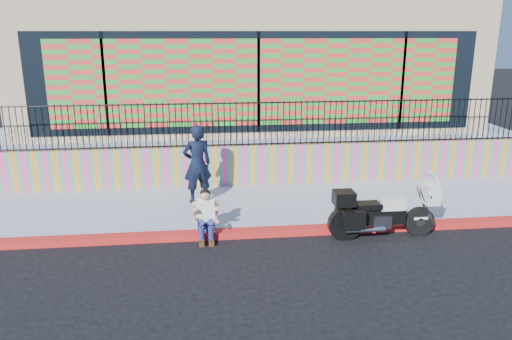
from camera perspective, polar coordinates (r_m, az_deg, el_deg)
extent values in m
plane|color=black|center=(10.90, 2.84, -7.39)|extent=(90.00, 90.00, 0.00)
cube|color=red|center=(10.87, 2.85, -7.03)|extent=(16.00, 0.30, 0.15)
cube|color=#8B93A7|center=(12.39, 1.62, -4.10)|extent=(16.00, 3.00, 0.15)
cube|color=#FF4381|center=(13.72, 0.70, 0.61)|extent=(16.00, 0.20, 1.10)
cube|color=#8B93A7|center=(18.68, -1.26, 4.43)|extent=(16.00, 10.00, 1.25)
cube|color=tan|center=(18.15, -1.25, 12.47)|extent=(14.00, 8.00, 4.00)
cube|color=black|center=(14.19, 0.28, 9.95)|extent=(12.60, 0.04, 2.80)
cube|color=red|center=(14.16, 0.30, 9.94)|extent=(11.48, 0.02, 2.40)
cylinder|color=black|center=(11.29, 18.16, -5.61)|extent=(0.64, 0.14, 0.64)
cylinder|color=black|center=(10.73, 10.11, -6.18)|extent=(0.64, 0.14, 0.64)
cube|color=black|center=(10.93, 14.29, -5.10)|extent=(0.92, 0.27, 0.33)
cube|color=silver|center=(10.94, 14.02, -5.59)|extent=(0.39, 0.33, 0.29)
cube|color=silver|center=(10.90, 15.25, -3.71)|extent=(0.53, 0.31, 0.23)
cube|color=black|center=(10.73, 12.69, -3.96)|extent=(0.53, 0.33, 0.12)
cube|color=silver|center=(11.16, 19.24, -2.54)|extent=(0.29, 0.50, 0.41)
cube|color=silver|center=(11.09, 19.56, -1.02)|extent=(0.18, 0.44, 0.33)
cube|color=black|center=(10.51, 10.01, -3.16)|extent=(0.42, 0.41, 0.29)
cube|color=black|center=(10.42, 11.12, -5.64)|extent=(0.46, 0.17, 0.39)
cube|color=black|center=(10.94, 10.22, -4.56)|extent=(0.46, 0.17, 0.39)
cube|color=silver|center=(11.26, 18.20, -5.15)|extent=(0.31, 0.15, 0.06)
imported|color=black|center=(12.26, -6.74, 0.69)|extent=(0.81, 0.64, 1.94)
cube|color=navy|center=(10.77, -5.74, -6.36)|extent=(0.36, 0.28, 0.18)
cube|color=white|center=(10.61, -5.78, -4.69)|extent=(0.38, 0.27, 0.54)
sphere|color=tan|center=(10.45, -5.83, -2.91)|extent=(0.21, 0.21, 0.21)
cube|color=#472814|center=(10.44, -6.22, -8.25)|extent=(0.11, 0.26, 0.10)
cube|color=#472814|center=(10.44, -5.11, -8.21)|extent=(0.11, 0.26, 0.10)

